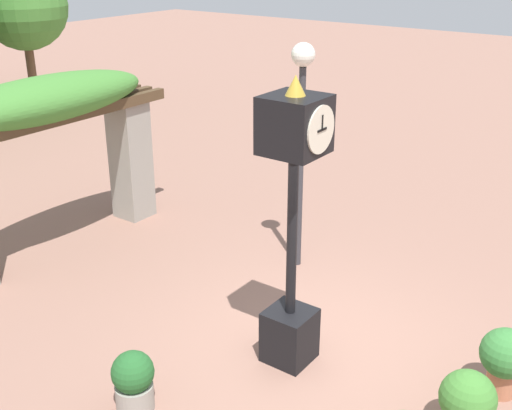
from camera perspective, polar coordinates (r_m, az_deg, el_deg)
ground_plane at (r=8.24m, az=5.24°, el=-12.56°), size 60.00×60.00×0.00m
pedestal_clock at (r=7.14m, az=3.25°, el=-1.40°), size 0.62×0.67×3.46m
pergola at (r=10.45m, az=-18.02°, el=6.65°), size 4.45×1.16×2.83m
potted_plant_near_left at (r=7.75m, az=21.25°, el=-12.53°), size 0.56×0.56×0.81m
potted_plant_near_right at (r=7.22m, az=-10.84°, el=-15.09°), size 0.46×0.46×0.71m
potted_plant_far_left at (r=7.13m, az=18.27°, el=-16.17°), size 0.58×0.58×0.73m
lamp_post at (r=9.27m, az=4.09°, el=8.57°), size 0.34×0.34×3.42m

